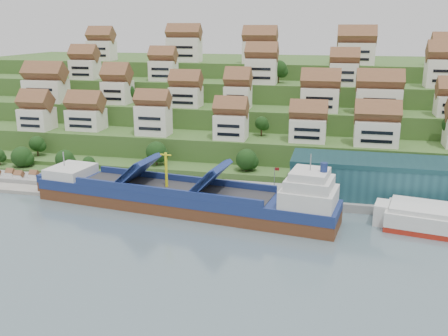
# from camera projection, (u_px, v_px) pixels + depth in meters

# --- Properties ---
(ground) EXTENTS (300.00, 300.00, 0.00)m
(ground) POSITION_uv_depth(u_px,v_px,m) (198.00, 212.00, 126.88)
(ground) COLOR slate
(ground) RESTS_ON ground
(quay) EXTENTS (180.00, 14.00, 2.20)m
(quay) POSITION_uv_depth(u_px,v_px,m) (283.00, 195.00, 136.30)
(quay) COLOR gray
(quay) RESTS_ON ground
(pebble_beach) EXTENTS (45.00, 20.00, 1.00)m
(pebble_beach) POSITION_uv_depth(u_px,v_px,m) (24.00, 181.00, 150.49)
(pebble_beach) COLOR gray
(pebble_beach) RESTS_ON ground
(hillside) EXTENTS (260.00, 128.00, 31.00)m
(hillside) POSITION_uv_depth(u_px,v_px,m) (262.00, 107.00, 220.91)
(hillside) COLOR #2D4C1E
(hillside) RESTS_ON ground
(hillside_village) EXTENTS (158.19, 62.99, 29.77)m
(hillside_village) POSITION_uv_depth(u_px,v_px,m) (245.00, 87.00, 177.41)
(hillside_village) COLOR white
(hillside_village) RESTS_ON ground
(hillside_trees) EXTENTS (142.40, 60.53, 30.62)m
(hillside_trees) POSITION_uv_depth(u_px,v_px,m) (183.00, 126.00, 162.86)
(hillside_trees) COLOR #193A13
(hillside_trees) RESTS_ON ground
(warehouse) EXTENTS (60.00, 15.00, 10.00)m
(warehouse) POSITION_uv_depth(u_px,v_px,m) (408.00, 179.00, 129.59)
(warehouse) COLOR #1F4C55
(warehouse) RESTS_ON quay
(flagpole) EXTENTS (1.28, 0.16, 8.00)m
(flagpole) POSITION_uv_depth(u_px,v_px,m) (275.00, 180.00, 130.43)
(flagpole) COLOR gray
(flagpole) RESTS_ON quay
(beach_huts) EXTENTS (14.40, 3.70, 2.20)m
(beach_huts) POSITION_uv_depth(u_px,v_px,m) (15.00, 177.00, 149.31)
(beach_huts) COLOR white
(beach_huts) RESTS_ON pebble_beach
(cargo_ship) EXTENTS (80.56, 22.94, 17.68)m
(cargo_ship) POSITION_uv_depth(u_px,v_px,m) (189.00, 199.00, 126.71)
(cargo_ship) COLOR #562F1A
(cargo_ship) RESTS_ON ground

